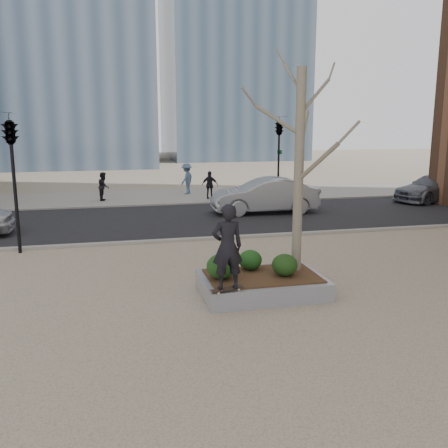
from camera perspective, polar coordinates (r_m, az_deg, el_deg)
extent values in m
plane|color=tan|center=(12.30, -0.15, -8.34)|extent=(120.00, 120.00, 0.00)
cube|color=black|center=(21.83, -6.07, 0.47)|extent=(60.00, 8.00, 0.02)
cube|color=gray|center=(28.69, -7.83, 3.09)|extent=(60.00, 6.00, 0.02)
cube|color=gray|center=(12.48, 4.37, -6.99)|extent=(3.00, 2.00, 0.45)
cube|color=#382314|center=(12.40, 4.38, -5.92)|extent=(2.70, 1.70, 0.04)
ellipsoid|color=#163912|center=(12.01, -0.34, -4.88)|extent=(0.70, 0.70, 0.60)
ellipsoid|color=#1A3E14|center=(12.76, 3.02, -4.11)|extent=(0.60, 0.60, 0.51)
ellipsoid|color=black|center=(12.33, 6.94, -4.67)|extent=(0.63, 0.63, 0.54)
imported|color=black|center=(11.02, 0.37, -2.62)|extent=(0.71, 0.48, 1.93)
imported|color=gray|center=(23.33, 4.69, 3.25)|extent=(4.99, 1.93, 1.62)
imported|color=#53555E|center=(29.05, 22.81, 3.80)|extent=(5.16, 3.23, 1.39)
imported|color=black|center=(27.74, -13.59, 4.21)|extent=(0.67, 0.81, 1.53)
imported|color=#486481|center=(29.51, -4.28, 5.19)|extent=(1.22, 1.34, 1.81)
imported|color=black|center=(27.53, -1.62, 4.47)|extent=(0.97, 0.67, 1.53)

